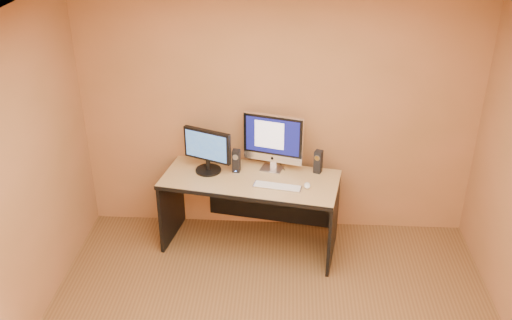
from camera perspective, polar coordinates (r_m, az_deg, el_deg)
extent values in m
plane|color=white|center=(3.42, 1.76, 11.88)|extent=(4.00, 4.00, 0.00)
cube|color=silver|center=(5.42, 2.17, -2.66)|extent=(0.47, 0.21, 0.02)
ellipsoid|color=white|center=(5.44, 5.14, -2.55)|extent=(0.06, 0.11, 0.04)
cylinder|color=black|center=(5.82, 2.51, -0.48)|extent=(0.08, 0.23, 0.01)
cylinder|color=black|center=(5.86, 2.00, -0.27)|extent=(0.10, 0.17, 0.01)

